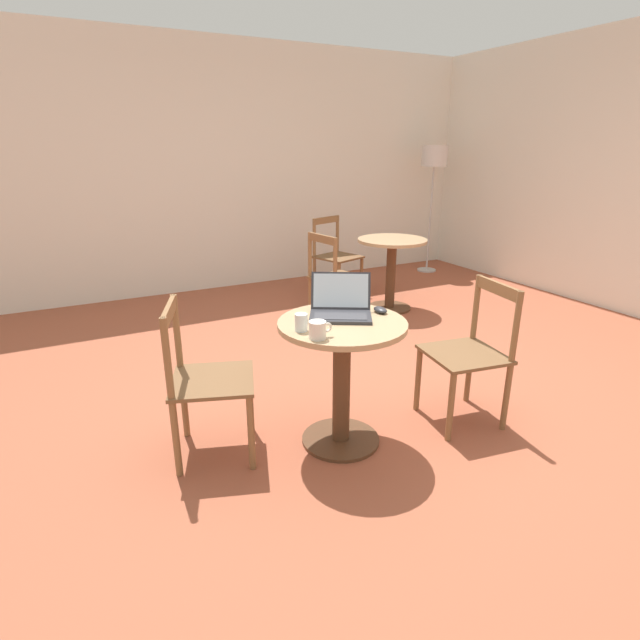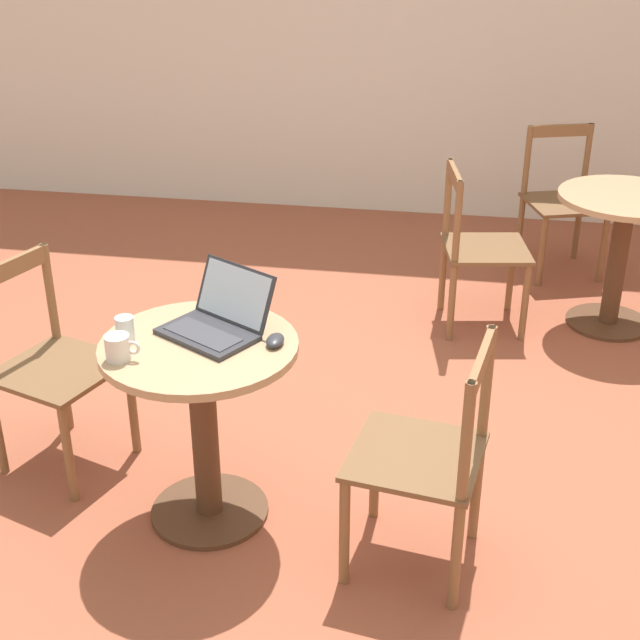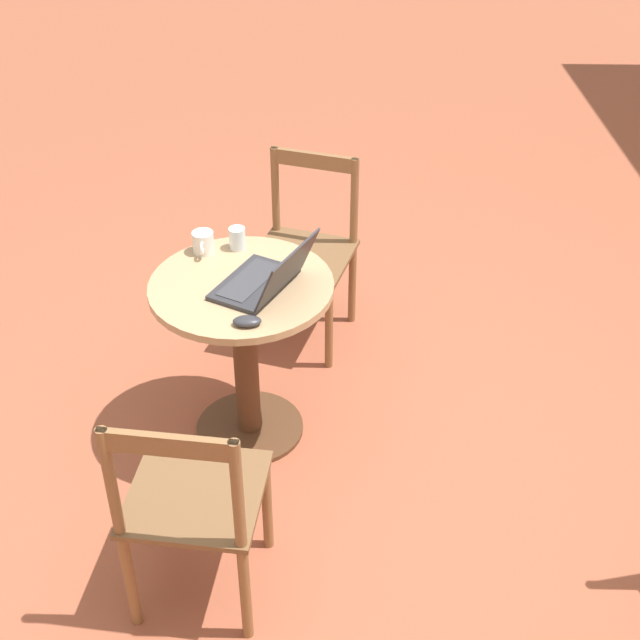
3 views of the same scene
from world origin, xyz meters
The scene contains 13 objects.
ground_plane centered at (0.00, 0.00, 0.00)m, with size 16.00×16.00×0.00m, color #9E5138.
wall_back centered at (0.00, 3.23, 1.35)m, with size 9.40×0.06×2.70m.
cafe_table_near centered at (-0.46, -0.33, 0.51)m, with size 0.69×0.69×0.73m.
cafe_table_mid centered at (1.21, 1.58, 0.51)m, with size 0.69×0.69×0.73m.
chair_near_right centered at (0.35, -0.46, 0.43)m, with size 0.49×0.49×0.86m.
chair_near_left centered at (-1.16, -0.09, 0.43)m, with size 0.54×0.54×0.86m.
chair_mid_left centered at (0.48, 1.46, 0.43)m, with size 0.49×0.49×0.86m.
chair_mid_back centered at (0.97, 2.31, 0.43)m, with size 0.54×0.54×0.86m.
floor_lamp centered at (2.61, 2.72, 1.39)m, with size 0.32×0.32×1.61m.
laptop centered at (-0.42, -0.24, 0.77)m, with size 0.43×0.42×0.21m.
mouse centered at (-0.20, -0.29, 0.74)m, with size 0.06×0.10×0.03m.
mug centered at (-0.69, -0.48, 0.77)m, with size 0.12×0.08×0.09m.
drinking_glass centered at (-0.72, -0.35, 0.77)m, with size 0.06×0.06×0.09m.
Camera 1 is at (-1.71, -2.47, 1.60)m, focal length 28.00 mm.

